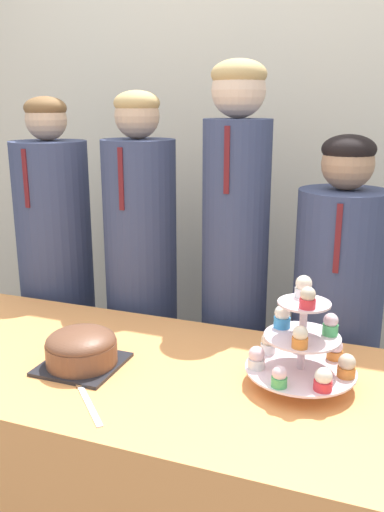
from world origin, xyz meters
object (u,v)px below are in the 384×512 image
Objects in this scene: student_0 at (58,293)px; student_3 at (334,346)px; round_cake at (81,348)px; cake_knife at (81,389)px; student_2 at (234,293)px; cupcake_stand at (302,344)px; student_1 at (142,300)px.

student_3 is (1.15, -0.00, -0.06)m from student_0.
round_cake is 0.16× the size of student_3.
round_cake is at bearing 165.74° from cake_knife.
round_cake is at bearing -113.77° from student_2.
cake_knife is at bearing -105.41° from student_2.
student_3 is at bearing 85.55° from cupcake_stand.
student_1 is (0.39, -0.00, 0.02)m from student_0.
cake_knife is 0.60m from cupcake_stand.
round_cake is at bearing -169.29° from cupcake_stand.
student_1 is 0.76m from student_3.
student_0 is at bearing 129.11° from round_cake.
student_3 is (0.58, 0.74, -0.10)m from cake_knife.
cupcake_stand is 0.61m from student_2.
student_1 is at bearing 148.90° from cake_knife.
cupcake_stand is 0.21× the size of student_3.
cake_knife is at bearing -52.16° from student_0.
student_1 is at bearing 180.00° from student_2.
round_cake is 0.15× the size of student_0.
student_1 reaches higher than cupcake_stand.
student_3 reaches higher than cupcake_stand.
student_0 is 0.99× the size of student_1.
cake_knife is at bearing -127.99° from student_3.
student_1 is (-0.71, 0.50, -0.14)m from cupcake_stand.
student_3 is at bearing 43.81° from round_cake.
student_3 is (0.04, 0.50, -0.22)m from cupcake_stand.
student_2 reaches higher than cupcake_stand.
student_1 is 0.39m from student_2.
cupcake_stand is 0.55m from student_3.
round_cake is 0.62m from cupcake_stand.
cake_knife is 0.76m from student_1.
student_1 is at bearing -0.00° from student_0.
student_0 is (-1.11, 0.50, -0.16)m from cupcake_stand.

